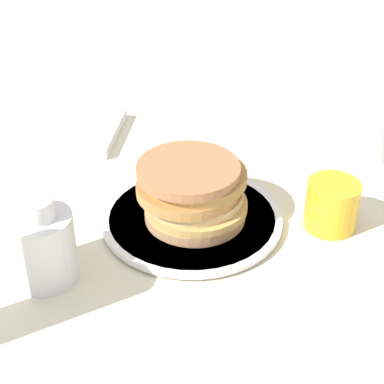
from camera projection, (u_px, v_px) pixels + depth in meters
ground_plane at (210, 228)px, 0.93m from camera, size 4.00×4.00×0.00m
plate at (192, 219)px, 0.94m from camera, size 0.26×0.26×0.01m
pancake_stack at (192, 191)px, 0.91m from camera, size 0.15×0.16×0.09m
juice_glass at (332, 205)px, 0.91m from camera, size 0.08×0.08×0.07m
cream_jug at (42, 245)px, 0.81m from camera, size 0.08×0.08×0.12m
water_bottle_near at (377, 107)px, 1.05m from camera, size 0.07×0.07×0.20m
napkin at (88, 131)px, 1.15m from camera, size 0.18×0.14×0.02m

